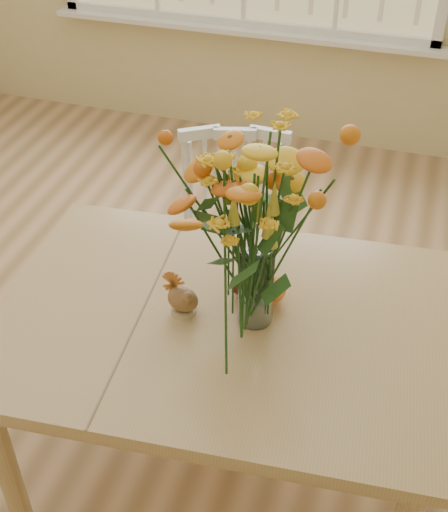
% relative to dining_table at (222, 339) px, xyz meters
% --- Properties ---
extents(floor, '(4.00, 4.50, 0.01)m').
position_rel_dining_table_xyz_m(floor, '(-0.65, 0.30, -0.64)').
color(floor, '#946F47').
rests_on(floor, ground).
extents(dining_table, '(1.44, 1.08, 0.73)m').
position_rel_dining_table_xyz_m(dining_table, '(0.00, 0.00, 0.00)').
color(dining_table, tan).
rests_on(dining_table, floor).
extents(windsor_chair, '(0.52, 0.50, 0.92)m').
position_rel_dining_table_xyz_m(windsor_chair, '(-0.17, 0.71, -0.12)').
color(windsor_chair, white).
rests_on(windsor_chair, floor).
extents(flower_vase, '(0.49, 0.49, 0.58)m').
position_rel_dining_table_xyz_m(flower_vase, '(0.10, 0.02, 0.44)').
color(flower_vase, white).
rests_on(flower_vase, dining_table).
extents(pumpkin, '(0.10, 0.10, 0.08)m').
position_rel_dining_table_xyz_m(pumpkin, '(0.12, 0.12, 0.13)').
color(pumpkin, orange).
rests_on(pumpkin, dining_table).
extents(turkey_figurine, '(0.11, 0.09, 0.12)m').
position_rel_dining_table_xyz_m(turkey_figurine, '(-0.12, -0.01, 0.14)').
color(turkey_figurine, '#CCB78C').
rests_on(turkey_figurine, dining_table).
extents(dark_gourd, '(0.13, 0.08, 0.06)m').
position_rel_dining_table_xyz_m(dark_gourd, '(0.03, 0.12, 0.12)').
color(dark_gourd, '#38160F').
rests_on(dark_gourd, dining_table).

